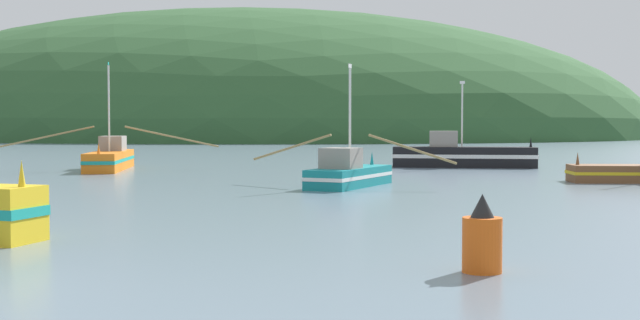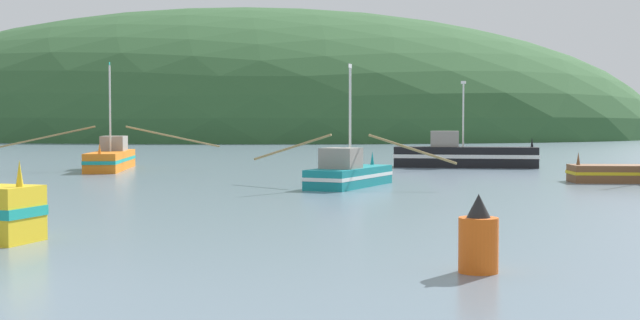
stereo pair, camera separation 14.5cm
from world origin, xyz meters
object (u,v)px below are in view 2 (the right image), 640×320
(fishing_boat_black, at_px, (464,155))
(fishing_boat_teal, at_px, (349,174))
(fishing_boat_orange, at_px, (111,158))
(channel_buoy, at_px, (478,240))

(fishing_boat_black, bearing_deg, fishing_boat_teal, -107.05)
(fishing_boat_orange, distance_m, channel_buoy, 42.88)
(fishing_boat_teal, bearing_deg, fishing_boat_black, -0.97)
(fishing_boat_teal, height_order, channel_buoy, fishing_boat_teal)
(fishing_boat_orange, height_order, fishing_boat_black, fishing_boat_orange)
(fishing_boat_teal, relative_size, fishing_boat_black, 1.04)
(fishing_boat_teal, distance_m, fishing_boat_black, 20.17)
(fishing_boat_teal, distance_m, channel_buoy, 23.78)
(channel_buoy, bearing_deg, fishing_boat_black, 94.45)
(fishing_boat_orange, xyz_separation_m, fishing_boat_black, (23.09, 8.47, 0.07))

